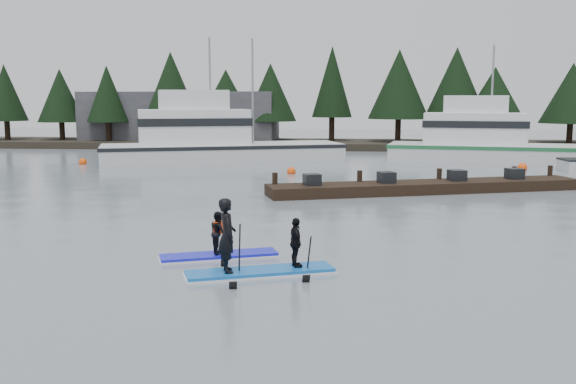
# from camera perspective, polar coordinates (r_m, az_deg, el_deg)

# --- Properties ---
(ground) EXTENTS (160.00, 160.00, 0.00)m
(ground) POSITION_cam_1_polar(r_m,az_deg,el_deg) (16.23, -2.14, -6.84)
(ground) COLOR gray
(ground) RESTS_ON ground
(far_shore) EXTENTS (70.00, 8.00, 0.60)m
(far_shore) POSITION_cam_1_polar(r_m,az_deg,el_deg) (57.70, 3.59, 4.25)
(far_shore) COLOR #2D281E
(far_shore) RESTS_ON ground
(treeline) EXTENTS (60.00, 4.00, 8.00)m
(treeline) POSITION_cam_1_polar(r_m,az_deg,el_deg) (57.72, 3.59, 3.95)
(treeline) COLOR black
(treeline) RESTS_ON ground
(waterfront_building) EXTENTS (18.00, 6.00, 5.00)m
(waterfront_building) POSITION_cam_1_polar(r_m,az_deg,el_deg) (61.71, -9.50, 6.45)
(waterfront_building) COLOR #4C4C51
(waterfront_building) RESTS_ON ground
(fishing_boat_large) EXTENTS (17.07, 9.85, 9.44)m
(fishing_boat_large) POSITION_cam_1_polar(r_m,az_deg,el_deg) (44.99, -6.46, 3.64)
(fishing_boat_large) COLOR silver
(fishing_boat_large) RESTS_ON ground
(fishing_boat_medium) EXTENTS (15.64, 6.80, 8.92)m
(fishing_boat_medium) POSITION_cam_1_polar(r_m,az_deg,el_deg) (46.72, 17.85, 3.38)
(fishing_boat_medium) COLOR silver
(fishing_boat_medium) RESTS_ON ground
(floating_dock) EXTENTS (14.72, 6.74, 0.50)m
(floating_dock) POSITION_cam_1_polar(r_m,az_deg,el_deg) (30.22, 12.25, 0.45)
(floating_dock) COLOR black
(floating_dock) RESTS_ON ground
(buoy_c) EXTENTS (0.57, 0.57, 0.57)m
(buoy_c) POSITION_cam_1_polar(r_m,az_deg,el_deg) (41.50, 20.10, 1.84)
(buoy_c) COLOR #FF4D0C
(buoy_c) RESTS_ON ground
(buoy_a) EXTENTS (0.53, 0.53, 0.53)m
(buoy_a) POSITION_cam_1_polar(r_m,az_deg,el_deg) (44.77, -17.77, 2.37)
(buoy_a) COLOR #FF4D0C
(buoy_a) RESTS_ON ground
(buoy_b) EXTENTS (0.51, 0.51, 0.51)m
(buoy_b) POSITION_cam_1_polar(r_m,az_deg,el_deg) (37.03, 0.30, 1.63)
(buoy_b) COLOR #FF4D0C
(buoy_b) RESTS_ON ground
(paddleboard_solo) EXTENTS (3.19, 1.84, 1.77)m
(paddleboard_solo) POSITION_cam_1_polar(r_m,az_deg,el_deg) (17.35, -6.16, -4.58)
(paddleboard_solo) COLOR #161BD5
(paddleboard_solo) RESTS_ON ground
(paddleboard_duo) EXTENTS (3.66, 2.07, 2.37)m
(paddleboard_duo) POSITION_cam_1_polar(r_m,az_deg,el_deg) (15.54, -2.99, -5.12)
(paddleboard_duo) COLOR blue
(paddleboard_duo) RESTS_ON ground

